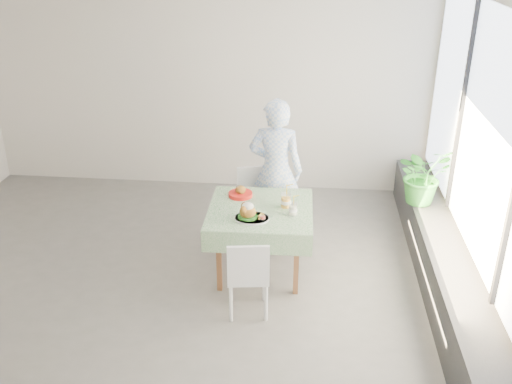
# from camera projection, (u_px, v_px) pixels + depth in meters

# --- Properties ---
(floor) EXTENTS (6.00, 6.00, 0.00)m
(floor) POSITION_uv_depth(u_px,v_px,m) (166.00, 279.00, 5.93)
(floor) COLOR #595755
(floor) RESTS_ON ground
(wall_back) EXTENTS (6.00, 0.02, 2.80)m
(wall_back) POSITION_uv_depth(u_px,v_px,m) (205.00, 87.00, 7.61)
(wall_back) COLOR beige
(wall_back) RESTS_ON ground
(wall_front) EXTENTS (6.00, 0.02, 2.80)m
(wall_front) POSITION_uv_depth(u_px,v_px,m) (37.00, 316.00, 3.09)
(wall_front) COLOR beige
(wall_front) RESTS_ON ground
(wall_right) EXTENTS (0.02, 5.00, 2.80)m
(wall_right) POSITION_uv_depth(u_px,v_px,m) (486.00, 165.00, 5.07)
(wall_right) COLOR beige
(wall_right) RESTS_ON ground
(window_pane) EXTENTS (0.01, 4.80, 2.18)m
(window_pane) POSITION_uv_depth(u_px,v_px,m) (487.00, 139.00, 4.97)
(window_pane) COLOR #D1E0F9
(window_pane) RESTS_ON ground
(window_ledge) EXTENTS (0.40, 4.80, 0.50)m
(window_ledge) POSITION_uv_depth(u_px,v_px,m) (445.00, 274.00, 5.57)
(window_ledge) COLOR black
(window_ledge) RESTS_ON ground
(cafe_table) EXTENTS (1.06, 1.06, 0.74)m
(cafe_table) POSITION_uv_depth(u_px,v_px,m) (260.00, 233.00, 5.88)
(cafe_table) COLOR brown
(cafe_table) RESTS_ON ground
(chair_far) EXTENTS (0.47, 0.47, 0.82)m
(chair_far) POSITION_uv_depth(u_px,v_px,m) (256.00, 216.00, 6.69)
(chair_far) COLOR white
(chair_far) RESTS_ON ground
(chair_near) EXTENTS (0.43, 0.43, 0.80)m
(chair_near) POSITION_uv_depth(u_px,v_px,m) (248.00, 289.00, 5.33)
(chair_near) COLOR white
(chair_near) RESTS_ON ground
(diner) EXTENTS (0.64, 0.45, 1.68)m
(diner) POSITION_uv_depth(u_px,v_px,m) (276.00, 171.00, 6.42)
(diner) COLOR #93B5EB
(diner) RESTS_ON ground
(main_dish) EXTENTS (0.35, 0.35, 0.18)m
(main_dish) POSITION_uv_depth(u_px,v_px,m) (250.00, 214.00, 5.53)
(main_dish) COLOR white
(main_dish) RESTS_ON cafe_table
(juice_cup_orange) EXTENTS (0.11, 0.11, 0.30)m
(juice_cup_orange) POSITION_uv_depth(u_px,v_px,m) (286.00, 201.00, 5.76)
(juice_cup_orange) COLOR white
(juice_cup_orange) RESTS_ON cafe_table
(juice_cup_lemonade) EXTENTS (0.09, 0.09, 0.25)m
(juice_cup_lemonade) POSITION_uv_depth(u_px,v_px,m) (293.00, 209.00, 5.62)
(juice_cup_lemonade) COLOR white
(juice_cup_lemonade) RESTS_ON cafe_table
(second_dish) EXTENTS (0.25, 0.25, 0.12)m
(second_dish) POSITION_uv_depth(u_px,v_px,m) (240.00, 193.00, 6.02)
(second_dish) COLOR #B61912
(second_dish) RESTS_ON cafe_table
(potted_plant) EXTENTS (0.77, 0.73, 0.67)m
(potted_plant) POSITION_uv_depth(u_px,v_px,m) (423.00, 175.00, 6.33)
(potted_plant) COLOR #2C832B
(potted_plant) RESTS_ON window_ledge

